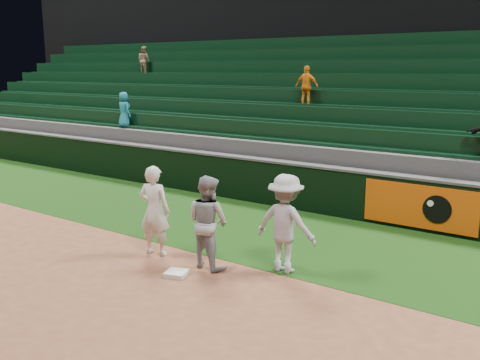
# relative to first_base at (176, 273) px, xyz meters

# --- Properties ---
(ground) EXTENTS (70.00, 70.00, 0.00)m
(ground) POSITION_rel_first_base_xyz_m (-0.29, 0.23, -0.04)
(ground) COLOR brown
(ground) RESTS_ON ground
(foul_grass) EXTENTS (36.00, 4.20, 0.01)m
(foul_grass) POSITION_rel_first_base_xyz_m (-0.29, 3.23, -0.04)
(foul_grass) COLOR black
(foul_grass) RESTS_ON ground
(upper_deck) EXTENTS (40.00, 12.00, 12.00)m
(upper_deck) POSITION_rel_first_base_xyz_m (-0.29, 17.68, 5.96)
(upper_deck) COLOR black
(upper_deck) RESTS_ON ground
(first_base) EXTENTS (0.48, 0.48, 0.08)m
(first_base) POSITION_rel_first_base_xyz_m (0.00, 0.00, 0.00)
(first_base) COLOR white
(first_base) RESTS_ON ground
(first_baseman) EXTENTS (0.75, 0.58, 1.82)m
(first_baseman) POSITION_rel_first_base_xyz_m (-1.12, 0.62, 0.87)
(first_baseman) COLOR silver
(first_baseman) RESTS_ON ground
(baserunner) EXTENTS (0.93, 0.76, 1.76)m
(baserunner) POSITION_rel_first_base_xyz_m (0.18, 0.70, 0.84)
(baserunner) COLOR #909299
(baserunner) RESTS_ON ground
(base_coach) EXTENTS (1.21, 0.73, 1.83)m
(base_coach) POSITION_rel_first_base_xyz_m (1.49, 1.33, 0.88)
(base_coach) COLOR #9EA0AC
(base_coach) RESTS_ON foul_grass
(field_wall) EXTENTS (36.00, 0.45, 1.25)m
(field_wall) POSITION_rel_first_base_xyz_m (-0.26, 5.43, 0.59)
(field_wall) COLOR black
(field_wall) RESTS_ON ground
(stadium_seating) EXTENTS (36.00, 5.95, 4.85)m
(stadium_seating) POSITION_rel_first_base_xyz_m (-0.29, 9.20, 1.66)
(stadium_seating) COLOR #3B3B3E
(stadium_seating) RESTS_ON ground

